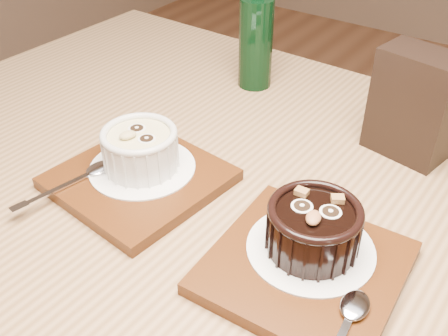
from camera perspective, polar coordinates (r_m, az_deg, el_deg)
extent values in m
cube|color=brown|center=(0.62, 4.21, -6.24)|extent=(1.22, 0.83, 0.04)
cylinder|color=brown|center=(1.34, -8.08, -0.55)|extent=(0.06, 0.06, 0.71)
cube|color=#50260D|center=(0.65, -9.19, -1.19)|extent=(0.20, 0.20, 0.01)
cylinder|color=white|center=(0.65, -8.87, 0.07)|extent=(0.13, 0.13, 0.00)
cylinder|color=silver|center=(0.64, -9.07, 1.80)|extent=(0.09, 0.09, 0.05)
cylinder|color=#D0C37F|center=(0.62, -9.25, 3.45)|extent=(0.07, 0.07, 0.00)
torus|color=silver|center=(0.62, -9.28, 3.72)|extent=(0.09, 0.09, 0.01)
cylinder|color=black|center=(0.63, -9.47, 4.33)|extent=(0.02, 0.02, 0.00)
cylinder|color=black|center=(0.61, -8.43, 3.23)|extent=(0.02, 0.02, 0.00)
ellipsoid|color=tan|center=(0.62, -10.44, 3.55)|extent=(0.02, 0.02, 0.01)
cube|color=#50260D|center=(0.53, 8.77, -10.67)|extent=(0.19, 0.19, 0.01)
cylinder|color=white|center=(0.54, 9.40, -8.60)|extent=(0.13, 0.13, 0.00)
cylinder|color=black|center=(0.53, 9.65, -6.72)|extent=(0.09, 0.09, 0.05)
cylinder|color=black|center=(0.51, 9.90, -4.89)|extent=(0.08, 0.08, 0.00)
torus|color=black|center=(0.51, 9.94, -4.59)|extent=(0.09, 0.09, 0.01)
cylinder|color=black|center=(0.51, 8.49, -4.07)|extent=(0.02, 0.02, 0.00)
cylinder|color=black|center=(0.51, 11.53, -4.64)|extent=(0.02, 0.02, 0.00)
ellipsoid|color=brown|center=(0.50, 9.70, -5.37)|extent=(0.02, 0.02, 0.01)
cube|color=brown|center=(0.53, 8.45, -2.60)|extent=(0.01, 0.01, 0.01)
cube|color=brown|center=(0.52, 12.27, -3.30)|extent=(0.02, 0.02, 0.01)
cube|color=black|center=(0.71, 20.01, 6.48)|extent=(0.11, 0.08, 0.14)
cylinder|color=black|center=(0.84, 3.48, 13.38)|extent=(0.05, 0.05, 0.14)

